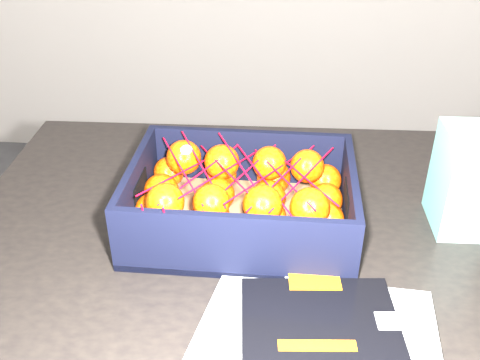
# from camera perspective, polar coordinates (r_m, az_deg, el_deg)

# --- Properties ---
(table) EXTENTS (1.23, 0.85, 0.75)m
(table) POSITION_cam_1_polar(r_m,az_deg,el_deg) (1.02, 6.83, -9.88)
(table) COLOR black
(table) RESTS_ON ground
(magazine_stack) EXTENTS (0.35, 0.33, 0.02)m
(magazine_stack) POSITION_cam_1_polar(r_m,az_deg,el_deg) (0.75, 7.93, -17.48)
(magazine_stack) COLOR silver
(magazine_stack) RESTS_ON table
(produce_crate) EXTENTS (0.37, 0.28, 0.11)m
(produce_crate) POSITION_cam_1_polar(r_m,az_deg,el_deg) (0.94, 0.18, -2.87)
(produce_crate) COLOR brown
(produce_crate) RESTS_ON table
(clementine_heap) EXTENTS (0.35, 0.25, 0.11)m
(clementine_heap) POSITION_cam_1_polar(r_m,az_deg,el_deg) (0.93, 0.15, -1.82)
(clementine_heap) COLOR #E94104
(clementine_heap) RESTS_ON produce_crate
(mesh_net) EXTENTS (0.30, 0.24, 0.09)m
(mesh_net) POSITION_cam_1_polar(r_m,az_deg,el_deg) (0.90, -0.41, 0.33)
(mesh_net) COLOR red
(mesh_net) RESTS_ON clementine_heap
(retail_carton) EXTENTS (0.08, 0.12, 0.17)m
(retail_carton) POSITION_cam_1_polar(r_m,az_deg,el_deg) (0.99, 21.69, 0.01)
(retail_carton) COLOR white
(retail_carton) RESTS_ON table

